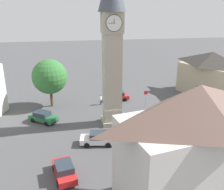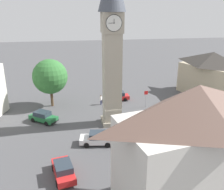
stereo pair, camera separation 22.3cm
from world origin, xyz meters
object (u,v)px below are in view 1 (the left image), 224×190
at_px(building_shop_left, 193,150).
at_px(car_blue_kerb, 43,117).
at_px(car_white_side, 148,136).
at_px(tree, 50,77).
at_px(building_corner_back, 210,74).
at_px(pedestrian, 101,99).
at_px(car_red_corner, 98,138).
at_px(road_sign, 146,96).
at_px(car_silver_kerb, 117,96).
at_px(clock_tower, 112,31).
at_px(car_black_far, 64,170).

bearing_deg(building_shop_left, car_blue_kerb, -56.02).
distance_m(car_blue_kerb, car_white_side, 15.29).
height_order(tree, building_shop_left, building_shop_left).
relative_size(car_white_side, building_corner_back, 0.34).
bearing_deg(building_shop_left, pedestrian, -81.57).
distance_m(car_red_corner, road_sign, 13.80).
xyz_separation_m(car_white_side, building_shop_left, (0.35, 10.47, 4.52)).
xyz_separation_m(car_silver_kerb, pedestrian, (3.18, 1.54, 0.25)).
xyz_separation_m(car_white_side, pedestrian, (3.87, -13.29, 0.25)).
height_order(car_blue_kerb, car_red_corner, same).
xyz_separation_m(car_blue_kerb, car_red_corner, (-6.85, 7.55, 0.00)).
height_order(clock_tower, pedestrian, clock_tower).
xyz_separation_m(car_red_corner, car_black_far, (3.97, 5.41, 0.00)).
height_order(tree, road_sign, tree).
bearing_deg(pedestrian, building_corner_back, -176.87).
bearing_deg(building_shop_left, car_white_side, -91.92).
xyz_separation_m(car_blue_kerb, car_black_far, (-2.88, 12.96, 0.00)).
xyz_separation_m(clock_tower, tree, (8.60, -8.22, -7.66)).
height_order(car_blue_kerb, car_silver_kerb, same).
bearing_deg(road_sign, pedestrian, -19.43).
height_order(pedestrian, building_shop_left, building_shop_left).
bearing_deg(pedestrian, building_shop_left, 98.43).
relative_size(car_black_far, tree, 0.56).
height_order(clock_tower, car_black_far, clock_tower).
bearing_deg(car_blue_kerb, car_black_far, 102.51).
bearing_deg(tree, car_white_side, 130.00).
relative_size(car_white_side, building_shop_left, 0.36).
relative_size(pedestrian, road_sign, 0.60).
relative_size(clock_tower, building_shop_left, 1.78).
distance_m(clock_tower, building_shop_left, 18.30).
bearing_deg(car_white_side, building_shop_left, 88.08).
bearing_deg(tree, car_blue_kerb, 80.64).
bearing_deg(car_red_corner, car_white_side, 174.10).
bearing_deg(clock_tower, car_white_side, 119.03).
height_order(clock_tower, car_white_side, clock_tower).
relative_size(car_blue_kerb, building_shop_left, 0.35).
height_order(car_red_corner, tree, tree).
distance_m(car_red_corner, pedestrian, 12.86).
bearing_deg(car_black_far, building_shop_left, 149.61).
relative_size(building_shop_left, road_sign, 4.35).
height_order(car_red_corner, road_sign, road_sign).
distance_m(clock_tower, car_silver_kerb, 15.08).
xyz_separation_m(clock_tower, pedestrian, (0.54, -7.30, -11.68)).
relative_size(building_shop_left, building_corner_back, 0.95).
relative_size(tree, building_corner_back, 0.61).
distance_m(car_silver_kerb, road_sign, 5.70).
distance_m(car_red_corner, car_white_side, 6.10).
distance_m(car_red_corner, building_corner_back, 26.81).
bearing_deg(car_blue_kerb, building_corner_back, -168.10).
height_order(car_red_corner, pedestrian, pedestrian).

